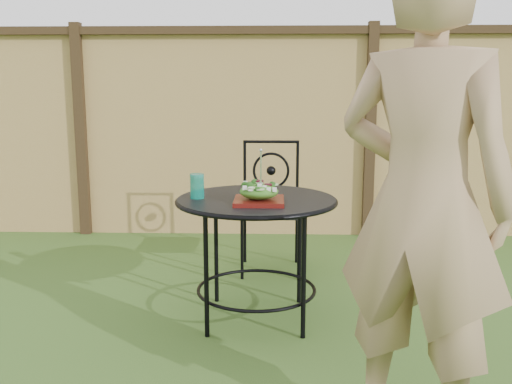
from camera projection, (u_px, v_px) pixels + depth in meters
ground at (192, 333)px, 3.17m from camera, size 60.00×60.00×0.00m
fence at (225, 131)px, 5.15m from camera, size 8.00×0.12×1.90m
patio_table at (256, 222)px, 3.27m from camera, size 0.92×0.92×0.72m
patio_chair at (271, 203)px, 4.21m from camera, size 0.46×0.46×0.95m
diner at (423, 202)px, 2.11m from camera, size 0.81×0.74×1.85m
salad_plate at (259, 201)px, 3.10m from camera, size 0.27×0.27×0.02m
salad at (259, 192)px, 3.09m from camera, size 0.21×0.21×0.08m
fork at (261, 168)px, 3.07m from camera, size 0.01×0.01×0.18m
drinking_glass at (197, 186)px, 3.23m from camera, size 0.08×0.08×0.14m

